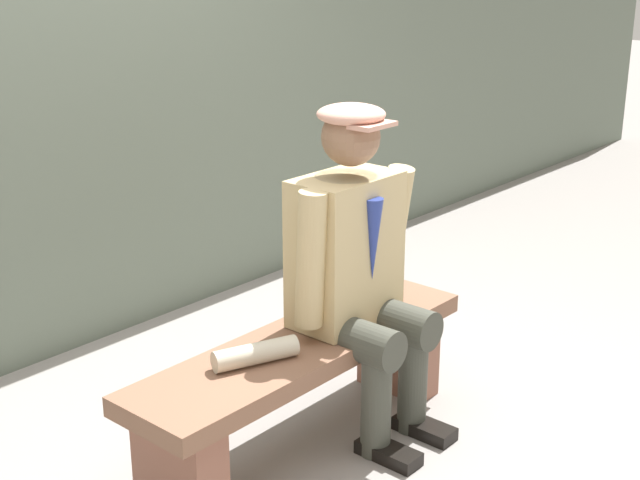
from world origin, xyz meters
TOP-DOWN VIEW (x-y plane):
  - ground_plane at (0.00, 0.00)m, footprint 30.00×30.00m
  - bench at (0.00, 0.00)m, footprint 1.44×0.38m
  - seated_man at (-0.24, 0.05)m, footprint 0.58×0.54m
  - rolled_magazine at (0.24, 0.01)m, footprint 0.30×0.18m
  - stadium_wall at (0.00, -1.46)m, footprint 12.00×0.24m

SIDE VIEW (x-z plane):
  - ground_plane at x=0.00m, z-range 0.00..0.00m
  - bench at x=0.00m, z-range 0.08..0.50m
  - rolled_magazine at x=0.24m, z-range 0.42..0.50m
  - seated_man at x=-0.24m, z-range 0.04..1.28m
  - stadium_wall at x=0.00m, z-range 0.00..1.80m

